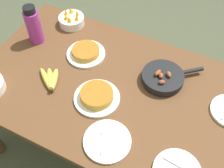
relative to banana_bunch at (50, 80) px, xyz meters
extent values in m
plane|color=#474C38|center=(0.33, 0.12, -0.72)|extent=(14.00, 14.00, 0.00)
cube|color=brown|center=(0.33, 0.12, -0.04)|extent=(1.57, 0.94, 0.03)
cylinder|color=brown|center=(-0.39, 0.53, -0.39)|extent=(0.07, 0.07, 0.67)
ellipsoid|color=gold|center=(0.02, 0.01, 0.00)|extent=(0.10, 0.17, 0.04)
ellipsoid|color=gold|center=(0.00, 0.00, 0.00)|extent=(0.14, 0.16, 0.04)
ellipsoid|color=gold|center=(-0.02, -0.01, 0.00)|extent=(0.18, 0.14, 0.03)
cylinder|color=#4C3819|center=(0.05, -0.06, 0.00)|extent=(0.02, 0.02, 0.04)
cylinder|color=black|center=(0.56, 0.29, -0.01)|extent=(0.23, 0.23, 0.01)
cylinder|color=black|center=(0.56, 0.29, 0.01)|extent=(0.24, 0.24, 0.04)
cylinder|color=black|center=(0.70, 0.41, 0.02)|extent=(0.11, 0.10, 0.02)
ellipsoid|color=brown|center=(0.58, 0.23, 0.05)|extent=(0.04, 0.04, 0.02)
ellipsoid|color=brown|center=(0.59, 0.30, 0.05)|extent=(0.05, 0.05, 0.03)
ellipsoid|color=brown|center=(0.54, 0.28, 0.05)|extent=(0.04, 0.05, 0.03)
ellipsoid|color=brown|center=(0.56, 0.27, 0.05)|extent=(0.04, 0.05, 0.03)
cylinder|color=silver|center=(0.07, 0.27, -0.01)|extent=(0.24, 0.24, 0.02)
cylinder|color=gold|center=(0.07, 0.27, 0.01)|extent=(0.17, 0.17, 0.03)
cylinder|color=#9B601E|center=(0.07, 0.27, 0.03)|extent=(0.17, 0.17, 0.00)
cylinder|color=silver|center=(0.29, 0.01, -0.01)|extent=(0.25, 0.25, 0.02)
cylinder|color=gold|center=(0.29, 0.01, 0.02)|extent=(0.18, 0.18, 0.04)
cylinder|color=#9B601E|center=(0.29, 0.01, 0.04)|extent=(0.18, 0.18, 0.00)
cube|color=#B2B2B7|center=(0.94, 0.20, 0.00)|extent=(0.04, 0.05, 0.00)
cylinder|color=#B2B2B7|center=(0.79, -0.16, 0.00)|extent=(0.12, 0.02, 0.01)
cylinder|color=silver|center=(0.46, -0.19, -0.01)|extent=(0.24, 0.24, 0.02)
cylinder|color=#B2B2B7|center=(0.45, -0.22, 0.00)|extent=(0.06, 0.11, 0.01)
cube|color=#B2B2B7|center=(0.41, -0.15, 0.00)|extent=(0.04, 0.05, 0.00)
cylinder|color=silver|center=(-0.16, 0.48, 0.01)|extent=(0.17, 0.17, 0.06)
cone|color=orange|center=(-0.11, 0.48, 0.06)|extent=(0.03, 0.04, 0.06)
cone|color=orange|center=(-0.13, 0.52, 0.06)|extent=(0.04, 0.04, 0.05)
cone|color=orange|center=(-0.18, 0.53, 0.06)|extent=(0.06, 0.05, 0.05)
cone|color=orange|center=(-0.20, 0.49, 0.06)|extent=(0.03, 0.04, 0.05)
cone|color=orange|center=(-0.17, 0.45, 0.05)|extent=(0.06, 0.05, 0.04)
cone|color=orange|center=(-0.14, 0.44, 0.06)|extent=(0.05, 0.05, 0.05)
cylinder|color=#992D89|center=(-0.27, 0.25, 0.09)|extent=(0.09, 0.09, 0.22)
cylinder|color=black|center=(-0.27, 0.25, 0.22)|extent=(0.07, 0.07, 0.04)
camera|label=1|loc=(0.76, -0.73, 1.23)|focal=45.00mm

